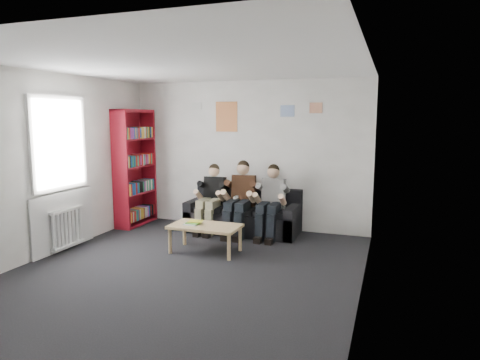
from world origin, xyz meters
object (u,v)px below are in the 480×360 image
object	(u,v)px
sofa	(243,216)
coffee_table	(205,228)
bookshelf	(135,168)
person_left	(211,199)
person_right	(271,202)
person_middle	(240,199)

from	to	relation	value
sofa	coffee_table	distance (m)	1.34
bookshelf	person_left	bearing A→B (deg)	-0.82
sofa	bookshelf	size ratio (longest dim) A/B	0.91
bookshelf	person_left	world-z (taller)	bookshelf
sofa	person_right	distance (m)	0.68
coffee_table	person_middle	size ratio (longest dim) A/B	0.82
sofa	person_left	bearing A→B (deg)	-161.36
coffee_table	person_right	size ratio (longest dim) A/B	0.85
person_left	person_right	xyz separation A→B (m)	(1.11, -0.00, 0.01)
sofa	person_middle	bearing A→B (deg)	-90.00
bookshelf	coffee_table	size ratio (longest dim) A/B	2.07
person_left	person_middle	distance (m)	0.55
coffee_table	person_left	size ratio (longest dim) A/B	0.87
coffee_table	person_middle	world-z (taller)	person_middle
sofa	bookshelf	xyz separation A→B (m)	(-2.12, -0.16, 0.82)
person_right	bookshelf	bearing A→B (deg)	177.53
sofa	coffee_table	bearing A→B (deg)	-96.61
sofa	person_middle	size ratio (longest dim) A/B	1.54
sofa	person_right	world-z (taller)	person_right
bookshelf	person_right	bearing A→B (deg)	-0.52
sofa	person_middle	xyz separation A→B (m)	(0.00, -0.19, 0.36)
bookshelf	person_left	xyz separation A→B (m)	(1.57, -0.02, -0.49)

